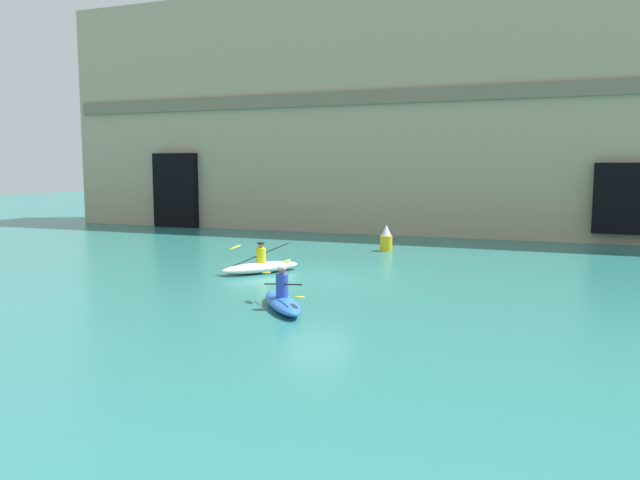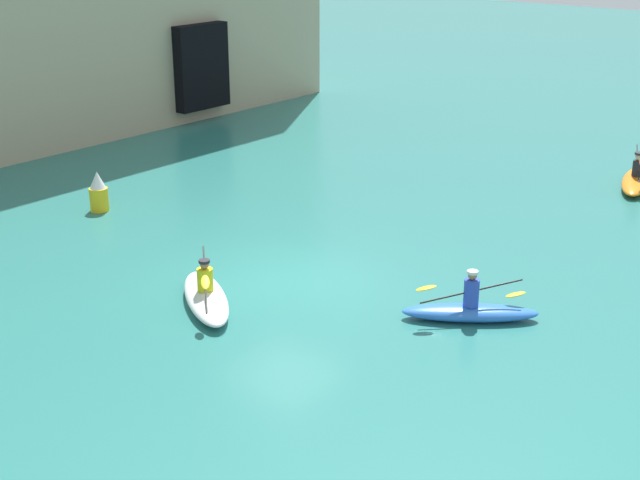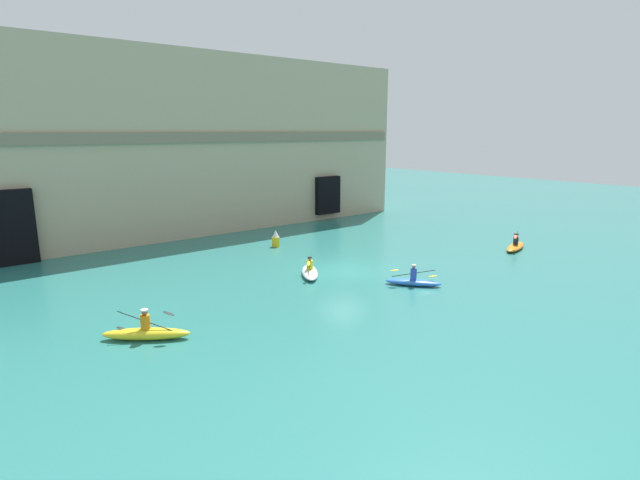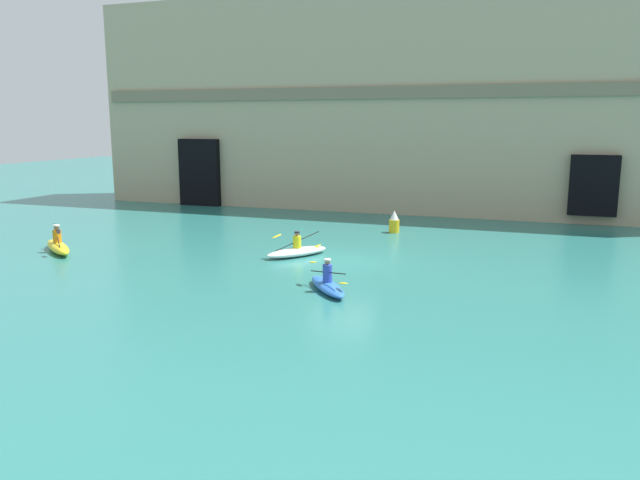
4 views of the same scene
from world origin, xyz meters
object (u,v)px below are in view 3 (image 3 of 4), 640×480
kayak_yellow (146,333)px  marker_buoy (276,239)px  kayak_orange (515,246)px  kayak_white (310,272)px  kayak_blue (413,281)px

kayak_yellow → marker_buoy: 15.76m
kayak_orange → kayak_white: kayak_orange is taller
kayak_orange → kayak_white: (-14.29, 3.80, 0.01)m
kayak_white → marker_buoy: (2.49, 6.90, 0.30)m
kayak_blue → marker_buoy: (-0.49, 11.60, 0.31)m
kayak_orange → kayak_yellow: bearing=-19.1°
kayak_yellow → kayak_white: (9.96, 2.74, -0.05)m
kayak_blue → kayak_yellow: kayak_yellow is taller
kayak_blue → kayak_yellow: (-12.95, 1.95, 0.05)m
kayak_orange → marker_buoy: marker_buoy is taller
kayak_blue → kayak_white: (-2.98, 4.70, 0.00)m
kayak_blue → marker_buoy: size_ratio=2.33×
kayak_yellow → kayak_orange: bearing=34.4°
kayak_blue → marker_buoy: marker_buoy is taller
kayak_blue → kayak_yellow: size_ratio=0.87×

